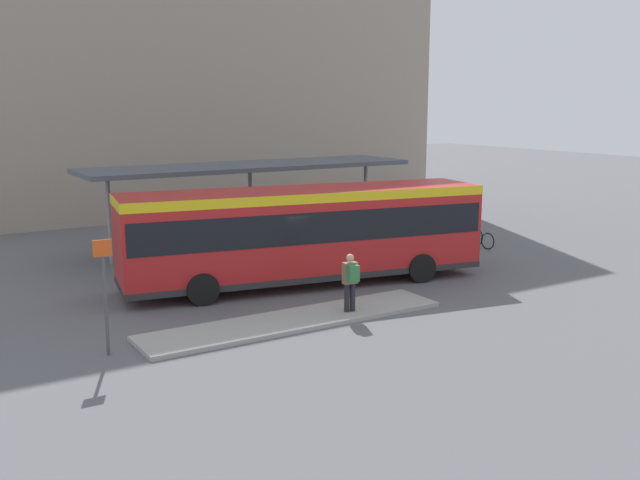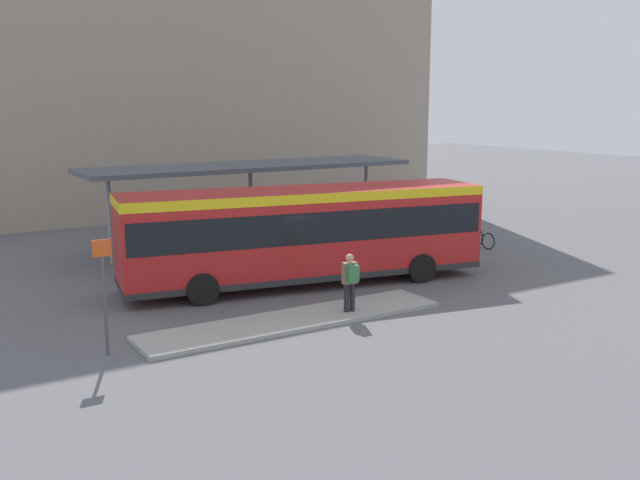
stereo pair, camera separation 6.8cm
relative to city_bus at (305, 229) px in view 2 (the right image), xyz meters
name	(u,v)px [view 2 (the right image)]	position (x,y,z in m)	size (l,w,h in m)	color
ground_plane	(305,284)	(-0.01, 0.00, -1.85)	(120.00, 120.00, 0.00)	#5B5B60
curb_island	(295,320)	(-2.36, -3.47, -1.79)	(8.75, 1.80, 0.12)	#9E9E99
city_bus	(305,229)	(0.00, 0.00, 0.00)	(12.19, 4.59, 3.16)	red
pedestrian_waiting	(350,279)	(-0.74, -3.77, -0.78)	(0.43, 0.46, 1.66)	#232328
bicycle_green	(479,239)	(9.20, 1.42, -1.49)	(0.48, 1.63, 0.71)	black
bicycle_black	(469,235)	(9.40, 2.24, -1.46)	(0.48, 1.81, 0.78)	black
station_shelter	(250,167)	(1.17, 6.38, 1.47)	(13.58, 3.50, 3.46)	#4C515B
potted_planter_near_shelter	(321,239)	(2.87, 3.67, -1.22)	(0.75, 0.75, 1.19)	slate
platform_sign	(104,292)	(-7.42, -3.36, -0.29)	(0.44, 0.08, 2.80)	#4C4C51
station_building	(178,34)	(3.93, 21.26, 8.01)	(27.56, 12.56, 19.72)	gray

